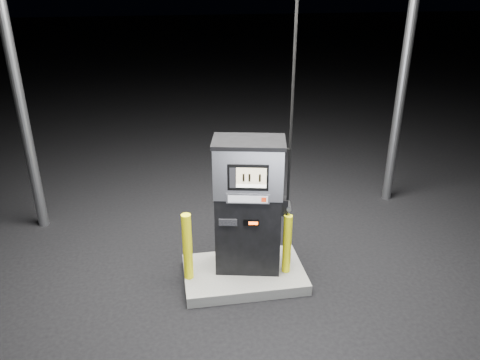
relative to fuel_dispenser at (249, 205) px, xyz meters
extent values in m
plane|color=black|center=(-0.07, -0.08, -1.08)|extent=(80.00, 80.00, 0.00)
cube|color=#5F5E5A|center=(-0.07, -0.08, -1.01)|extent=(1.60, 1.00, 0.15)
cylinder|color=gray|center=(-3.07, 1.92, 1.17)|extent=(0.16, 0.16, 4.50)
cylinder|color=gray|center=(2.93, 1.92, 1.17)|extent=(0.16, 0.16, 4.50)
cube|color=black|center=(0.00, 0.00, -0.38)|extent=(0.92, 0.65, 1.10)
cube|color=#B8B9C0|center=(0.00, 0.00, 0.50)|extent=(0.94, 0.67, 0.66)
cube|color=black|center=(0.00, 0.00, 0.86)|extent=(0.98, 0.71, 0.05)
cube|color=black|center=(-0.06, -0.25, 0.50)|extent=(0.49, 0.13, 0.33)
cube|color=tan|center=(-0.02, -0.27, 0.52)|extent=(0.35, 0.08, 0.21)
cube|color=white|center=(-0.02, -0.27, 0.39)|extent=(0.35, 0.08, 0.04)
cube|color=#B8B9C0|center=(-0.06, -0.25, 0.21)|extent=(0.52, 0.14, 0.12)
cube|color=#9DA0A4|center=(-0.06, -0.26, 0.21)|extent=(0.47, 0.10, 0.09)
cube|color=#A4240A|center=(0.13, -0.30, 0.21)|extent=(0.06, 0.02, 0.06)
cube|color=black|center=(-0.01, -0.25, -0.12)|extent=(0.19, 0.06, 0.08)
cube|color=#E8460B|center=(0.01, -0.27, -0.12)|extent=(0.11, 0.03, 0.04)
cube|color=black|center=(-0.30, -0.19, -0.12)|extent=(0.23, 0.07, 0.09)
cube|color=black|center=(0.45, -0.09, -0.01)|extent=(0.12, 0.17, 0.22)
cylinder|color=gray|center=(0.50, -0.10, -0.01)|extent=(0.10, 0.20, 0.06)
cylinder|color=black|center=(0.47, -0.14, 1.46)|extent=(0.04, 0.04, 2.73)
cylinder|color=#FFF80E|center=(-0.81, -0.13, -0.47)|extent=(0.14, 0.14, 0.93)
cylinder|color=#FFF80E|center=(0.48, -0.20, -0.51)|extent=(0.13, 0.13, 0.84)
camera|label=1|loc=(-0.98, -5.24, 2.76)|focal=35.00mm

